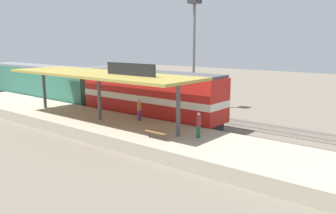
{
  "coord_description": "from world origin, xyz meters",
  "views": [
    {
      "loc": [
        -22.21,
        -21.38,
        7.06
      ],
      "look_at": [
        -1.38,
        -4.53,
        2.0
      ],
      "focal_mm": 36.55,
      "sensor_mm": 36.0,
      "label": 1
    }
  ],
  "objects_px": {
    "platform_bench": "(157,132)",
    "passenger_carriage_front": "(39,82)",
    "person_waiting": "(139,109)",
    "person_walking": "(198,124)",
    "light_mast": "(194,29)",
    "locomotive": "(150,96)"
  },
  "relations": [
    {
      "from": "person_waiting",
      "to": "person_walking",
      "type": "bearing_deg",
      "value": -100.67
    },
    {
      "from": "person_waiting",
      "to": "person_walking",
      "type": "xyz_separation_m",
      "value": [
        -1.22,
        -6.48,
        0.0
      ]
    },
    {
      "from": "passenger_carriage_front",
      "to": "person_waiting",
      "type": "relative_size",
      "value": 11.7
    },
    {
      "from": "person_waiting",
      "to": "platform_bench",
      "type": "bearing_deg",
      "value": -124.62
    },
    {
      "from": "passenger_carriage_front",
      "to": "light_mast",
      "type": "xyz_separation_m",
      "value": [
        7.8,
        -17.28,
        6.08
      ]
    },
    {
      "from": "locomotive",
      "to": "person_waiting",
      "type": "relative_size",
      "value": 8.44
    },
    {
      "from": "passenger_carriage_front",
      "to": "person_walking",
      "type": "distance_m",
      "value": 26.29
    },
    {
      "from": "platform_bench",
      "to": "person_waiting",
      "type": "xyz_separation_m",
      "value": [
        3.11,
        4.5,
        0.51
      ]
    },
    {
      "from": "passenger_carriage_front",
      "to": "person_walking",
      "type": "relative_size",
      "value": 11.7
    },
    {
      "from": "locomotive",
      "to": "person_walking",
      "type": "xyz_separation_m",
      "value": [
        -4.11,
        -7.97,
        -0.56
      ]
    },
    {
      "from": "locomotive",
      "to": "light_mast",
      "type": "distance_m",
      "value": 9.86
    },
    {
      "from": "light_mast",
      "to": "platform_bench",
      "type": "bearing_deg",
      "value": -154.08
    },
    {
      "from": "person_walking",
      "to": "locomotive",
      "type": "bearing_deg",
      "value": 62.7
    },
    {
      "from": "platform_bench",
      "to": "passenger_carriage_front",
      "type": "relative_size",
      "value": 0.08
    },
    {
      "from": "platform_bench",
      "to": "light_mast",
      "type": "height_order",
      "value": "light_mast"
    },
    {
      "from": "platform_bench",
      "to": "person_waiting",
      "type": "height_order",
      "value": "person_waiting"
    },
    {
      "from": "platform_bench",
      "to": "person_walking",
      "type": "xyz_separation_m",
      "value": [
        1.89,
        -1.98,
        0.51
      ]
    },
    {
      "from": "platform_bench",
      "to": "person_walking",
      "type": "height_order",
      "value": "person_walking"
    },
    {
      "from": "locomotive",
      "to": "light_mast",
      "type": "bearing_deg",
      "value": 5.27
    },
    {
      "from": "passenger_carriage_front",
      "to": "person_waiting",
      "type": "bearing_deg",
      "value": -98.44
    },
    {
      "from": "person_waiting",
      "to": "person_walking",
      "type": "height_order",
      "value": "same"
    },
    {
      "from": "locomotive",
      "to": "person_waiting",
      "type": "height_order",
      "value": "locomotive"
    }
  ]
}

